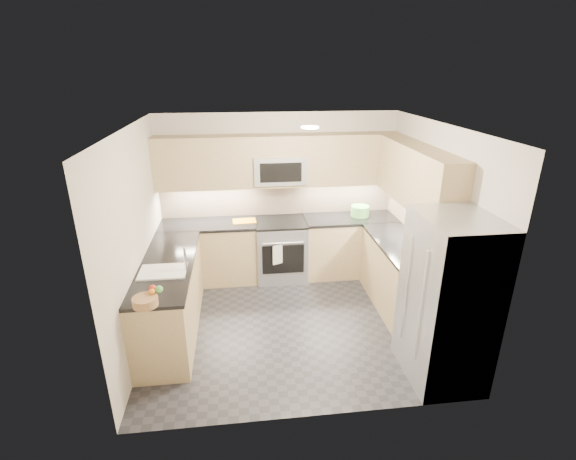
{
  "coord_description": "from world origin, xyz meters",
  "views": [
    {
      "loc": [
        -0.6,
        -4.6,
        3.11
      ],
      "look_at": [
        0.0,
        0.35,
        1.15
      ],
      "focal_mm": 26.0,
      "sensor_mm": 36.0,
      "label": 1
    }
  ],
  "objects_px": {
    "cutting_board": "(244,221)",
    "fruit_basket": "(145,301)",
    "microwave": "(279,169)",
    "refrigerator": "(447,300)",
    "utensil_bowl": "(360,211)",
    "gas_range": "(281,250)"
  },
  "relations": [
    {
      "from": "gas_range",
      "to": "fruit_basket",
      "type": "relative_size",
      "value": 3.71
    },
    {
      "from": "microwave",
      "to": "fruit_basket",
      "type": "bearing_deg",
      "value": -123.52
    },
    {
      "from": "refrigerator",
      "to": "cutting_board",
      "type": "bearing_deg",
      "value": 129.02
    },
    {
      "from": "fruit_basket",
      "to": "microwave",
      "type": "bearing_deg",
      "value": 56.48
    },
    {
      "from": "utensil_bowl",
      "to": "refrigerator",
      "type": "bearing_deg",
      "value": -85.38
    },
    {
      "from": "gas_range",
      "to": "microwave",
      "type": "distance_m",
      "value": 1.25
    },
    {
      "from": "microwave",
      "to": "utensil_bowl",
      "type": "distance_m",
      "value": 1.42
    },
    {
      "from": "utensil_bowl",
      "to": "microwave",
      "type": "bearing_deg",
      "value": 177.48
    },
    {
      "from": "microwave",
      "to": "cutting_board",
      "type": "height_order",
      "value": "microwave"
    },
    {
      "from": "utensil_bowl",
      "to": "fruit_basket",
      "type": "height_order",
      "value": "utensil_bowl"
    },
    {
      "from": "microwave",
      "to": "gas_range",
      "type": "bearing_deg",
      "value": -90.0
    },
    {
      "from": "cutting_board",
      "to": "fruit_basket",
      "type": "relative_size",
      "value": 1.4
    },
    {
      "from": "microwave",
      "to": "cutting_board",
      "type": "distance_m",
      "value": 0.94
    },
    {
      "from": "refrigerator",
      "to": "utensil_bowl",
      "type": "relative_size",
      "value": 6.37
    },
    {
      "from": "gas_range",
      "to": "refrigerator",
      "type": "xyz_separation_m",
      "value": [
        1.45,
        -2.43,
        0.45
      ]
    },
    {
      "from": "utensil_bowl",
      "to": "fruit_basket",
      "type": "bearing_deg",
      "value": -140.71
    },
    {
      "from": "refrigerator",
      "to": "utensil_bowl",
      "type": "height_order",
      "value": "refrigerator"
    },
    {
      "from": "microwave",
      "to": "utensil_bowl",
      "type": "bearing_deg",
      "value": -2.52
    },
    {
      "from": "microwave",
      "to": "refrigerator",
      "type": "distance_m",
      "value": 3.04
    },
    {
      "from": "microwave",
      "to": "fruit_basket",
      "type": "distance_m",
      "value": 2.91
    },
    {
      "from": "gas_range",
      "to": "fruit_basket",
      "type": "xyz_separation_m",
      "value": [
        -1.56,
        -2.22,
        0.53
      ]
    },
    {
      "from": "fruit_basket",
      "to": "utensil_bowl",
      "type": "bearing_deg",
      "value": 39.29
    }
  ]
}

